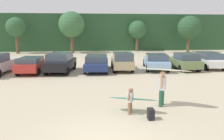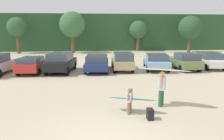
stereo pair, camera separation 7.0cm
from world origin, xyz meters
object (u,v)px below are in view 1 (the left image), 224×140
person_adult (162,87)px  surfboard_teal (133,99)px  parked_car_red (32,64)px  parked_car_sky_blue (156,61)px  parked_car_olive_green (184,61)px  backpack_dropped (151,114)px  parked_car_black (60,62)px  parked_car_tan (122,61)px  parked_car_white (208,60)px  parked_car_navy (97,63)px  surfboard_cream (167,70)px  person_child (130,99)px

person_adult → surfboard_teal: size_ratio=0.77×
parked_car_red → parked_car_sky_blue: (10.81, 0.51, 0.03)m
parked_car_sky_blue → parked_car_red: bearing=102.2°
parked_car_olive_green → backpack_dropped: size_ratio=9.18×
parked_car_black → parked_car_tan: parked_car_tan is taller
parked_car_red → backpack_dropped: (7.28, -10.31, -0.51)m
parked_car_white → person_adult: 12.24m
parked_car_sky_blue → parked_car_navy: bearing=102.5°
parked_car_navy → surfboard_teal: parked_car_navy is taller
parked_car_navy → surfboard_teal: bearing=-168.4°
parked_car_sky_blue → parked_car_white: parked_car_white is taller
backpack_dropped → person_adult: bearing=57.8°
parked_car_white → person_adult: size_ratio=2.59×
parked_car_black → surfboard_teal: 10.38m
parked_car_navy → surfboard_cream: bearing=-158.1°
parked_car_sky_blue → person_adult: (-2.59, -9.33, 0.18)m
parked_car_white → surfboard_cream: (-7.62, -9.61, 1.00)m
parked_car_sky_blue → surfboard_cream: bearing=174.9°
surfboard_cream → person_child: bearing=48.2°
parked_car_tan → person_child: bearing=175.7°
parked_car_red → parked_car_olive_green: 13.37m
parked_car_black → person_child: 10.45m
person_child → surfboard_cream: (1.81, 0.68, 1.13)m
parked_car_red → parked_car_tan: bearing=-85.8°
parked_car_red → surfboard_cream: 12.29m
parked_car_olive_green → parked_car_tan: bearing=90.8°
parked_car_white → backpack_dropped: size_ratio=9.63×
parked_car_navy → person_adult: person_adult is taller
surfboard_teal → backpack_dropped: bearing=143.0°
parked_car_black → parked_car_navy: (3.08, 0.29, -0.13)m
parked_car_black → surfboard_cream: surfboard_cream is taller
parked_car_red → parked_car_olive_green: (13.37, 0.17, 0.05)m
parked_car_red → person_child: size_ratio=3.73×
parked_car_red → parked_car_black: (2.35, -0.06, 0.14)m
parked_car_red → parked_car_white: parked_car_white is taller
parked_car_sky_blue → parked_car_white: 5.17m
parked_car_tan → parked_car_red: bearing=93.4°
surfboard_teal → parked_car_navy: bearing=-65.1°
person_adult → surfboard_teal: (-1.53, -0.67, -0.33)m
parked_car_white → parked_car_olive_green: bearing=104.9°
person_child → surfboard_cream: 2.24m
parked_car_red → surfboard_teal: 11.61m
person_adult → person_child: size_ratio=1.48×
parked_car_olive_green → person_child: 11.94m
parked_car_black → backpack_dropped: (4.93, -10.25, -0.65)m
parked_car_black → person_adult: person_adult is taller
parked_car_red → parked_car_black: 2.35m
surfboard_cream → backpack_dropped: size_ratio=4.96×
parked_car_white → person_child: 13.95m
parked_car_white → surfboard_teal: (-9.28, -10.14, -0.16)m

